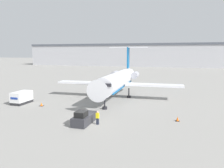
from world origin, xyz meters
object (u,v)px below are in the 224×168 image
at_px(airplane_main, 118,80).
at_px(luggage_cart, 22,98).
at_px(pushback_tug, 84,118).
at_px(worker_near_tug, 98,118).
at_px(traffic_cone_left, 41,104).
at_px(traffic_cone_right, 178,119).

xyz_separation_m(airplane_main, luggage_cart, (-15.18, -9.55, -2.53)).
xyz_separation_m(airplane_main, pushback_tug, (-0.03, -16.56, -2.93)).
xyz_separation_m(luggage_cart, worker_near_tug, (16.97, -6.97, -0.18)).
height_order(pushback_tug, luggage_cart, luggage_cart).
bearing_deg(pushback_tug, airplane_main, 89.90).
xyz_separation_m(airplane_main, worker_near_tug, (1.78, -16.52, -2.70)).
relative_size(worker_near_tug, traffic_cone_left, 2.80).
bearing_deg(traffic_cone_left, airplane_main, 43.43).
height_order(luggage_cart, traffic_cone_right, luggage_cart).
bearing_deg(traffic_cone_right, airplane_main, 133.21).
relative_size(luggage_cart, traffic_cone_right, 6.18).
relative_size(pushback_tug, worker_near_tug, 2.57).
distance_m(airplane_main, pushback_tug, 16.82).
distance_m(pushback_tug, traffic_cone_left, 12.48).
height_order(worker_near_tug, traffic_cone_left, worker_near_tug).
height_order(worker_near_tug, traffic_cone_right, worker_near_tug).
bearing_deg(airplane_main, traffic_cone_right, -46.79).
bearing_deg(luggage_cart, pushback_tug, -24.84).
xyz_separation_m(airplane_main, traffic_cone_left, (-10.74, -10.16, -3.33)).
relative_size(airplane_main, traffic_cone_left, 40.95).
bearing_deg(worker_near_tug, airplane_main, 96.16).
xyz_separation_m(pushback_tug, luggage_cart, (-15.15, 7.01, 0.40)).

